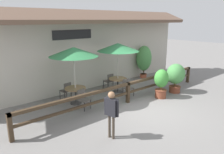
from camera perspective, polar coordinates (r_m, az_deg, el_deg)
The scene contains 15 objects.
ground_plane at distance 9.55m, azimuth 8.60°, elevation -8.31°, with size 60.00×60.00×0.00m, color slate.
building_facade at distance 11.96m, azimuth -6.13°, elevation 7.23°, with size 14.28×1.49×4.23m.
patio_railing at distance 9.97m, azimuth 4.19°, elevation -2.91°, with size 10.40×0.14×0.95m.
patio_umbrella_near at distance 9.60m, azimuth -10.00°, elevation 6.51°, with size 2.14×2.14×2.62m.
dining_table_near at distance 10.00m, azimuth -9.54°, elevation -3.59°, with size 0.95×0.95×0.75m.
chair_near_streetside at distance 9.40m, azimuth -7.56°, elevation -5.56°, with size 0.49×0.49×0.84m.
chair_near_wallside at distance 10.63m, azimuth -11.89°, elevation -3.34°, with size 0.47×0.47×0.84m.
patio_umbrella_middle at distance 11.07m, azimuth 1.58°, elevation 7.80°, with size 2.14×2.14×2.62m.
dining_table_middle at distance 11.43m, azimuth 1.52°, elevation -1.06°, with size 0.95×0.95×0.75m.
chair_middle_streetside at distance 10.93m, azimuth 4.05°, elevation -2.56°, with size 0.44×0.44×0.84m.
chair_middle_wallside at distance 12.02m, azimuth -0.79°, elevation -0.90°, with size 0.43×0.43×0.84m.
potted_plant_small_flowering at distance 11.78m, azimuth 16.29°, elevation 0.37°, with size 1.02×0.92×1.52m.
potted_plant_broad_leaf at distance 10.80m, azimuth 12.74°, elevation -1.26°, with size 0.74×0.66×1.42m.
potted_plant_entrance_palm at distance 14.30m, azimuth 8.34°, elevation 4.70°, with size 1.03×0.93×2.11m.
pedestrian at distance 6.90m, azimuth -0.16°, elevation -8.28°, with size 0.27×0.55×1.58m.
Camera 1 is at (-6.74, -5.65, 3.72)m, focal length 35.00 mm.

